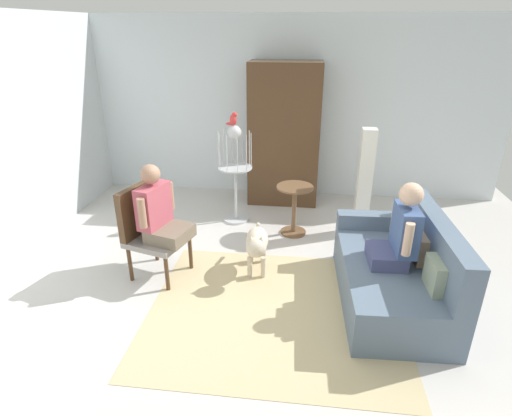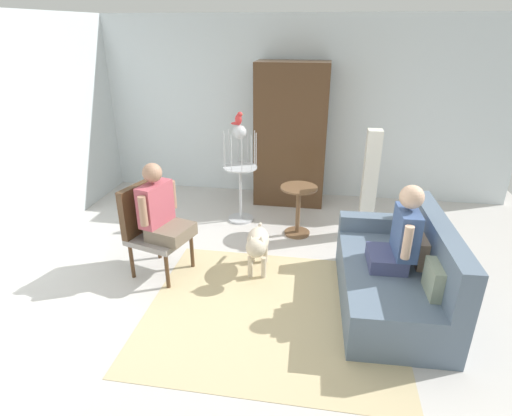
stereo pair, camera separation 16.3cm
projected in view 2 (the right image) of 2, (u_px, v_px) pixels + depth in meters
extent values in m
plane|color=beige|center=(268.00, 293.00, 4.32)|extent=(7.23, 7.23, 0.00)
cube|color=silver|center=(295.00, 109.00, 6.43)|extent=(6.63, 0.12, 2.74)
cube|color=#C6B284|center=(272.00, 311.00, 4.03)|extent=(2.44, 2.12, 0.01)
cube|color=slate|center=(390.00, 285.00, 4.06)|extent=(1.00, 1.72, 0.45)
cube|color=slate|center=(438.00, 247.00, 3.83)|extent=(0.24, 1.69, 0.46)
cube|color=slate|center=(382.00, 223.00, 4.61)|extent=(0.94, 0.21, 0.18)
cube|color=gray|center=(434.00, 279.00, 3.50)|extent=(0.11, 0.32, 0.28)
cube|color=tan|center=(421.00, 252.00, 3.93)|extent=(0.11, 0.29, 0.28)
cylinder|color=#4C331E|center=(192.00, 251.00, 4.71)|extent=(0.04, 0.04, 0.41)
cylinder|color=#4C331E|center=(167.00, 271.00, 4.33)|extent=(0.04, 0.04, 0.41)
cylinder|color=#4C331E|center=(158.00, 242.00, 4.90)|extent=(0.04, 0.04, 0.41)
cylinder|color=#4C331E|center=(132.00, 261.00, 4.51)|extent=(0.04, 0.04, 0.41)
cube|color=gray|center=(161.00, 237.00, 4.52)|extent=(0.71, 0.70, 0.06)
cube|color=#4C331E|center=(140.00, 208.00, 4.49)|extent=(0.23, 0.57, 0.55)
cube|color=#424873|center=(386.00, 259.00, 3.95)|extent=(0.36, 0.42, 0.14)
cube|color=#3F598C|center=(406.00, 232.00, 3.81)|extent=(0.19, 0.42, 0.45)
sphere|color=#DDB293|center=(412.00, 197.00, 3.67)|extent=(0.22, 0.22, 0.22)
cylinder|color=#DDB293|center=(407.00, 242.00, 3.59)|extent=(0.08, 0.08, 0.31)
cylinder|color=#DDB293|center=(397.00, 219.00, 4.03)|extent=(0.08, 0.08, 0.31)
cube|color=#706251|center=(171.00, 232.00, 4.41)|extent=(0.50, 0.51, 0.14)
cube|color=#B24C59|center=(156.00, 204.00, 4.36)|extent=(0.29, 0.45, 0.45)
sphere|color=#A57A60|center=(152.00, 173.00, 4.22)|extent=(0.20, 0.20, 0.20)
cylinder|color=#A57A60|center=(172.00, 195.00, 4.54)|extent=(0.08, 0.08, 0.31)
cylinder|color=#A57A60|center=(143.00, 211.00, 4.14)|extent=(0.08, 0.08, 0.31)
cylinder|color=brown|center=(299.00, 188.00, 5.28)|extent=(0.47, 0.47, 0.02)
cylinder|color=brown|center=(298.00, 212.00, 5.42)|extent=(0.06, 0.06, 0.65)
cylinder|color=brown|center=(297.00, 233.00, 5.54)|extent=(0.34, 0.34, 0.03)
ellipsoid|color=beige|center=(258.00, 240.00, 4.59)|extent=(0.29, 0.48, 0.25)
sphere|color=beige|center=(256.00, 247.00, 4.29)|extent=(0.22, 0.22, 0.22)
cone|color=beige|center=(261.00, 238.00, 4.24)|extent=(0.06, 0.06, 0.06)
cone|color=beige|center=(251.00, 238.00, 4.25)|extent=(0.06, 0.06, 0.06)
cylinder|color=beige|center=(260.00, 225.00, 4.86)|extent=(0.05, 0.18, 0.10)
cylinder|color=beige|center=(264.00, 267.00, 4.54)|extent=(0.06, 0.06, 0.25)
cylinder|color=beige|center=(250.00, 267.00, 4.55)|extent=(0.06, 0.06, 0.25)
cylinder|color=beige|center=(265.00, 253.00, 4.83)|extent=(0.06, 0.06, 0.25)
cylinder|color=beige|center=(253.00, 252.00, 4.84)|extent=(0.06, 0.06, 0.25)
cylinder|color=silver|center=(241.00, 219.00, 5.95)|extent=(0.36, 0.36, 0.03)
cylinder|color=silver|center=(241.00, 194.00, 5.80)|extent=(0.04, 0.04, 0.78)
cylinder|color=silver|center=(240.00, 167.00, 5.64)|extent=(0.47, 0.47, 0.02)
cylinder|color=silver|center=(256.00, 150.00, 5.50)|extent=(0.01, 0.01, 0.48)
cylinder|color=silver|center=(255.00, 148.00, 5.63)|extent=(0.01, 0.01, 0.48)
cylinder|color=silver|center=(248.00, 146.00, 5.72)|extent=(0.01, 0.01, 0.48)
cylinder|color=silver|center=(238.00, 145.00, 5.74)|extent=(0.01, 0.01, 0.48)
cylinder|color=silver|center=(229.00, 147.00, 5.68)|extent=(0.01, 0.01, 0.48)
cylinder|color=silver|center=(224.00, 149.00, 5.57)|extent=(0.01, 0.01, 0.48)
cylinder|color=silver|center=(225.00, 152.00, 5.45)|extent=(0.01, 0.01, 0.48)
cylinder|color=silver|center=(231.00, 154.00, 5.36)|extent=(0.01, 0.01, 0.48)
cylinder|color=silver|center=(242.00, 154.00, 5.34)|extent=(0.01, 0.01, 0.48)
cylinder|color=silver|center=(251.00, 153.00, 5.39)|extent=(0.01, 0.01, 0.48)
sphere|color=silver|center=(240.00, 132.00, 5.44)|extent=(0.19, 0.19, 0.19)
ellipsoid|color=red|center=(238.00, 120.00, 5.37)|extent=(0.09, 0.10, 0.15)
sphere|color=red|center=(240.00, 114.00, 5.35)|extent=(0.07, 0.07, 0.07)
cone|color=#D8BF4C|center=(243.00, 115.00, 5.34)|extent=(0.03, 0.02, 0.02)
ellipsoid|color=red|center=(236.00, 123.00, 5.40)|extent=(0.12, 0.03, 0.04)
cube|color=#4C4742|center=(364.00, 232.00, 5.54)|extent=(0.20, 0.20, 0.06)
cube|color=white|center=(370.00, 182.00, 5.25)|extent=(0.18, 0.18, 1.35)
cube|color=#4C331E|center=(291.00, 135.00, 6.19)|extent=(1.05, 0.56, 2.11)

